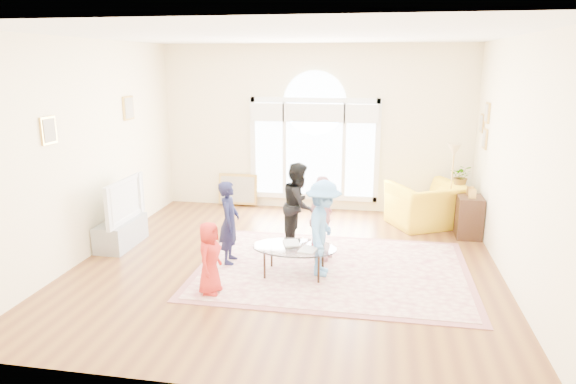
% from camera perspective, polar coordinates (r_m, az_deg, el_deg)
% --- Properties ---
extents(ground, '(6.00, 6.00, 0.00)m').
position_cam_1_polar(ground, '(7.56, -0.12, -8.00)').
color(ground, brown).
rests_on(ground, ground).
extents(room_shell, '(6.00, 6.00, 6.00)m').
position_cam_1_polar(room_shell, '(9.87, 2.89, 6.72)').
color(room_shell, '#FAE8BF').
rests_on(room_shell, ground).
extents(area_rug, '(3.60, 2.60, 0.02)m').
position_cam_1_polar(area_rug, '(7.39, 4.99, -8.50)').
color(area_rug, beige).
rests_on(area_rug, ground).
extents(rug_border, '(3.80, 2.80, 0.01)m').
position_cam_1_polar(rug_border, '(7.39, 4.99, -8.53)').
color(rug_border, '#9A5C5C').
rests_on(rug_border, ground).
extents(tv_console, '(0.45, 1.00, 0.42)m').
position_cam_1_polar(tv_console, '(8.64, -18.06, -4.35)').
color(tv_console, gray).
rests_on(tv_console, ground).
extents(television, '(0.18, 1.17, 0.67)m').
position_cam_1_polar(television, '(8.48, -18.30, -0.84)').
color(television, black).
rests_on(television, tv_console).
extents(coffee_table, '(1.17, 0.76, 0.54)m').
position_cam_1_polar(coffee_table, '(7.02, 0.71, -6.25)').
color(coffee_table, silver).
rests_on(coffee_table, ground).
extents(armchair, '(1.55, 1.49, 0.78)m').
position_cam_1_polar(armchair, '(9.45, 15.16, -1.41)').
color(armchair, yellow).
rests_on(armchair, ground).
extents(side_cabinet, '(0.40, 0.50, 0.70)m').
position_cam_1_polar(side_cabinet, '(9.08, 19.47, -2.63)').
color(side_cabinet, black).
rests_on(side_cabinet, ground).
extents(floor_lamp, '(0.31, 0.31, 1.51)m').
position_cam_1_polar(floor_lamp, '(9.24, 17.93, 3.73)').
color(floor_lamp, black).
rests_on(floor_lamp, ground).
extents(plant_pedestal, '(0.20, 0.20, 0.70)m').
position_cam_1_polar(plant_pedestal, '(9.65, 18.45, -1.58)').
color(plant_pedestal, white).
rests_on(plant_pedestal, ground).
extents(potted_plant, '(0.43, 0.39, 0.42)m').
position_cam_1_polar(potted_plant, '(9.52, 18.72, 1.66)').
color(potted_plant, '#33722D').
rests_on(potted_plant, plant_pedestal).
extents(leaning_picture, '(0.80, 0.14, 0.62)m').
position_cam_1_polar(leaning_picture, '(10.56, -5.54, -1.51)').
color(leaning_picture, tan).
rests_on(leaning_picture, ground).
extents(child_red, '(0.32, 0.47, 0.93)m').
position_cam_1_polar(child_red, '(6.54, -8.71, -7.23)').
color(child_red, red).
rests_on(child_red, area_rug).
extents(child_navy, '(0.33, 0.46, 1.21)m').
position_cam_1_polar(child_navy, '(7.43, -6.54, -3.35)').
color(child_navy, '#151737').
rests_on(child_navy, area_rug).
extents(child_black, '(0.54, 0.68, 1.34)m').
position_cam_1_polar(child_black, '(8.01, 1.21, -1.45)').
color(child_black, black).
rests_on(child_black, area_rug).
extents(child_pink, '(0.49, 0.79, 1.25)m').
position_cam_1_polar(child_pink, '(7.53, 3.71, -2.89)').
color(child_pink, pink).
rests_on(child_pink, area_rug).
extents(child_blue, '(0.51, 0.86, 1.32)m').
position_cam_1_polar(child_blue, '(6.97, 3.93, -4.03)').
color(child_blue, '#5EA0EB').
rests_on(child_blue, area_rug).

